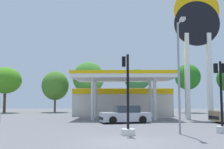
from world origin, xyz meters
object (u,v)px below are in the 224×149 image
at_px(tree_0, 5,80).
at_px(tree_3, 137,80).
at_px(station_pole_sign, 197,34).
at_px(tree_2, 88,78).
at_px(corner_streetlamp, 179,65).
at_px(tree_4, 188,77).
at_px(tree_1, 55,86).
at_px(car_2, 125,115).
at_px(traffic_signal_0, 222,109).
at_px(traffic_signal_1, 128,114).

xyz_separation_m(tree_0, tree_3, (19.36, 1.92, 0.24)).
bearing_deg(station_pole_sign, tree_2, 132.99).
height_order(tree_2, corner_streetlamp, tree_2).
bearing_deg(tree_0, tree_3, 5.66).
bearing_deg(tree_4, tree_1, 178.30).
distance_m(car_2, traffic_signal_0, 8.69).
bearing_deg(corner_streetlamp, traffic_signal_1, -173.73).
distance_m(traffic_signal_1, tree_3, 26.77).
xyz_separation_m(station_pole_sign, tree_1, (-17.38, 14.43, -4.42)).
distance_m(traffic_signal_0, tree_0, 32.65).
bearing_deg(station_pole_sign, tree_0, 152.43).
bearing_deg(corner_streetlamp, traffic_signal_0, 16.56).
relative_size(traffic_signal_1, tree_0, 0.67).
bearing_deg(station_pole_sign, tree_1, 140.31).
height_order(car_2, tree_2, tree_2).
bearing_deg(station_pole_sign, tree_3, 108.80).
xyz_separation_m(traffic_signal_0, tree_2, (-10.40, 23.77, 3.69)).
relative_size(tree_3, corner_streetlamp, 1.02).
bearing_deg(traffic_signal_1, station_pole_sign, 58.02).
xyz_separation_m(traffic_signal_0, tree_3, (-3.17, 25.31, 3.55)).
bearing_deg(car_2, traffic_signal_0, -50.83).
xyz_separation_m(tree_2, corner_streetlamp, (7.84, -24.54, -1.17)).
bearing_deg(tree_2, tree_3, 11.98).
relative_size(traffic_signal_0, corner_streetlamp, 0.65).
xyz_separation_m(station_pole_sign, traffic_signal_0, (-1.81, -10.68, -7.05)).
bearing_deg(tree_2, traffic_signal_0, -66.37).
xyz_separation_m(car_2, traffic_signal_1, (-0.07, -7.80, 0.49)).
xyz_separation_m(tree_3, tree_4, (7.44, -0.80, 0.31)).
relative_size(station_pole_sign, tree_3, 2.00).
relative_size(traffic_signal_1, tree_2, 0.60).
height_order(station_pole_sign, car_2, station_pole_sign).
height_order(tree_0, corner_streetlamp, tree_0).
xyz_separation_m(car_2, tree_3, (2.30, 18.59, 4.27)).
relative_size(tree_1, tree_4, 0.86).
bearing_deg(tree_0, tree_1, 13.83).
height_order(traffic_signal_0, tree_0, tree_0).
bearing_deg(car_2, corner_streetlamp, -68.78).
bearing_deg(tree_0, station_pole_sign, -27.57).
height_order(car_2, traffic_signal_0, traffic_signal_0).
bearing_deg(tree_3, station_pole_sign, -71.20).
bearing_deg(tree_1, traffic_signal_1, -69.03).
bearing_deg(corner_streetlamp, tree_2, 107.71).
distance_m(station_pole_sign, tree_4, 14.41).
height_order(tree_1, tree_2, tree_2).
relative_size(tree_0, tree_1, 1.07).
xyz_separation_m(station_pole_sign, tree_3, (-4.98, 14.63, -3.50)).
distance_m(station_pole_sign, tree_0, 27.72).
xyz_separation_m(tree_3, corner_streetlamp, (0.61, -26.07, -1.03)).
relative_size(tree_2, tree_3, 1.13).
distance_m(tree_3, corner_streetlamp, 26.10).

